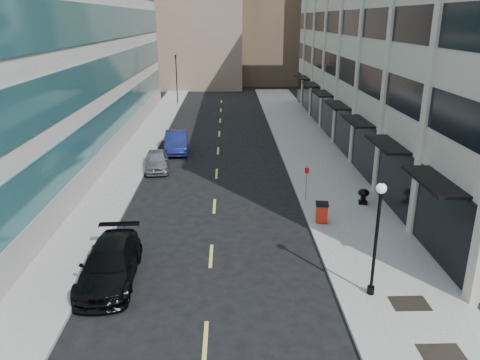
{
  "coord_description": "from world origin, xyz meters",
  "views": [
    {
      "loc": [
        0.82,
        -11.11,
        10.29
      ],
      "look_at": [
        1.4,
        10.78,
        2.71
      ],
      "focal_mm": 35.0,
      "sensor_mm": 36.0,
      "label": 1
    }
  ],
  "objects_px": {
    "car_black_pickup": "(110,264)",
    "sign_post": "(307,178)",
    "car_blue_sedan": "(176,142)",
    "lamppost": "(377,230)",
    "car_silver_sedan": "(157,161)",
    "trash_bin": "(322,212)",
    "urn_planter": "(364,195)",
    "traffic_signal": "(176,58)"
  },
  "relations": [
    {
      "from": "urn_planter",
      "to": "lamppost",
      "type": "bearing_deg",
      "value": -103.77
    },
    {
      "from": "lamppost",
      "to": "car_blue_sedan",
      "type": "bearing_deg",
      "value": 114.39
    },
    {
      "from": "traffic_signal",
      "to": "urn_planter",
      "type": "relative_size",
      "value": 7.85
    },
    {
      "from": "traffic_signal",
      "to": "car_silver_sedan",
      "type": "bearing_deg",
      "value": -87.42
    },
    {
      "from": "lamppost",
      "to": "sign_post",
      "type": "height_order",
      "value": "lamppost"
    },
    {
      "from": "car_black_pickup",
      "to": "lamppost",
      "type": "xyz_separation_m",
      "value": [
        10.39,
        -1.49,
        2.12
      ]
    },
    {
      "from": "car_silver_sedan",
      "to": "urn_planter",
      "type": "distance_m",
      "value": 14.75
    },
    {
      "from": "sign_post",
      "to": "urn_planter",
      "type": "height_order",
      "value": "sign_post"
    },
    {
      "from": "sign_post",
      "to": "urn_planter",
      "type": "relative_size",
      "value": 2.41
    },
    {
      "from": "car_black_pickup",
      "to": "urn_planter",
      "type": "height_order",
      "value": "car_black_pickup"
    },
    {
      "from": "car_blue_sedan",
      "to": "trash_bin",
      "type": "height_order",
      "value": "car_blue_sedan"
    },
    {
      "from": "car_silver_sedan",
      "to": "trash_bin",
      "type": "relative_size",
      "value": 3.81
    },
    {
      "from": "traffic_signal",
      "to": "lamppost",
      "type": "bearing_deg",
      "value": -74.8
    },
    {
      "from": "car_black_pickup",
      "to": "urn_planter",
      "type": "xyz_separation_m",
      "value": [
        12.67,
        7.81,
        -0.08
      ]
    },
    {
      "from": "car_blue_sedan",
      "to": "lamppost",
      "type": "relative_size",
      "value": 1.06
    },
    {
      "from": "car_silver_sedan",
      "to": "sign_post",
      "type": "xyz_separation_m",
      "value": [
        9.65,
        -6.54,
        0.86
      ]
    },
    {
      "from": "traffic_signal",
      "to": "lamppost",
      "type": "distance_m",
      "value": 45.16
    },
    {
      "from": "car_silver_sedan",
      "to": "car_blue_sedan",
      "type": "xyz_separation_m",
      "value": [
        0.91,
        4.87,
        0.12
      ]
    },
    {
      "from": "car_blue_sedan",
      "to": "car_black_pickup",
      "type": "bearing_deg",
      "value": -96.34
    },
    {
      "from": "trash_bin",
      "to": "urn_planter",
      "type": "bearing_deg",
      "value": 49.02
    },
    {
      "from": "traffic_signal",
      "to": "lamppost",
      "type": "relative_size",
      "value": 1.5
    },
    {
      "from": "sign_post",
      "to": "car_silver_sedan",
      "type": "bearing_deg",
      "value": 156.85
    },
    {
      "from": "car_silver_sedan",
      "to": "lamppost",
      "type": "xyz_separation_m",
      "value": [
        10.6,
        -16.49,
        2.19
      ]
    },
    {
      "from": "traffic_signal",
      "to": "urn_planter",
      "type": "height_order",
      "value": "traffic_signal"
    },
    {
      "from": "car_black_pickup",
      "to": "urn_planter",
      "type": "bearing_deg",
      "value": 29.35
    },
    {
      "from": "car_blue_sedan",
      "to": "sign_post",
      "type": "relative_size",
      "value": 2.32
    },
    {
      "from": "traffic_signal",
      "to": "car_blue_sedan",
      "type": "bearing_deg",
      "value": -84.5
    },
    {
      "from": "lamppost",
      "to": "sign_post",
      "type": "bearing_deg",
      "value": 95.45
    },
    {
      "from": "car_black_pickup",
      "to": "sign_post",
      "type": "xyz_separation_m",
      "value": [
        9.44,
        8.46,
        0.78
      ]
    },
    {
      "from": "traffic_signal",
      "to": "sign_post",
      "type": "relative_size",
      "value": 3.26
    },
    {
      "from": "traffic_signal",
      "to": "car_black_pickup",
      "type": "distance_m",
      "value": 42.31
    },
    {
      "from": "car_blue_sedan",
      "to": "urn_planter",
      "type": "relative_size",
      "value": 5.58
    },
    {
      "from": "traffic_signal",
      "to": "car_silver_sedan",
      "type": "height_order",
      "value": "traffic_signal"
    },
    {
      "from": "car_black_pickup",
      "to": "lamppost",
      "type": "bearing_deg",
      "value": -10.49
    },
    {
      "from": "trash_bin",
      "to": "lamppost",
      "type": "xyz_separation_m",
      "value": [
        0.63,
        -6.8,
        2.16
      ]
    },
    {
      "from": "car_blue_sedan",
      "to": "lamppost",
      "type": "height_order",
      "value": "lamppost"
    },
    {
      "from": "urn_planter",
      "to": "car_black_pickup",
      "type": "bearing_deg",
      "value": -148.34
    },
    {
      "from": "trash_bin",
      "to": "sign_post",
      "type": "relative_size",
      "value": 0.5
    },
    {
      "from": "trash_bin",
      "to": "sign_post",
      "type": "distance_m",
      "value": 3.27
    },
    {
      "from": "car_black_pickup",
      "to": "sign_post",
      "type": "height_order",
      "value": "sign_post"
    },
    {
      "from": "trash_bin",
      "to": "urn_planter",
      "type": "height_order",
      "value": "trash_bin"
    },
    {
      "from": "car_blue_sedan",
      "to": "trash_bin",
      "type": "bearing_deg",
      "value": -62.42
    }
  ]
}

